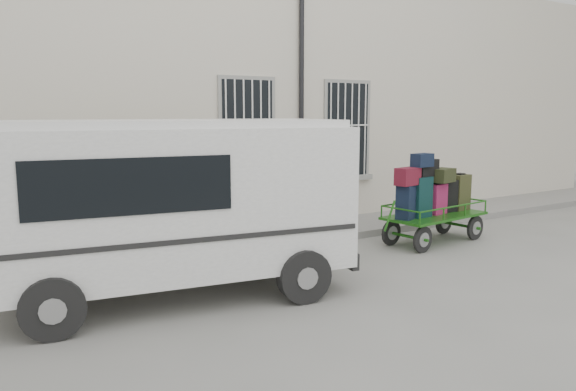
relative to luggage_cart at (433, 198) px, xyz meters
The scene contains 5 objects.
ground 2.63m from the luggage_cart, behind, with size 80.00×80.00×0.00m, color slate.
building 6.12m from the luggage_cart, 115.08° to the left, with size 24.00×5.15×6.00m.
sidewalk 3.22m from the luggage_cart, 141.88° to the left, with size 24.00×1.70×0.15m, color gray.
luggage_cart is the anchor object (origin of this frame).
van 5.77m from the luggage_cart, behind, with size 5.35×2.91×2.56m.
Camera 1 is at (-6.08, -7.72, 2.67)m, focal length 35.00 mm.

